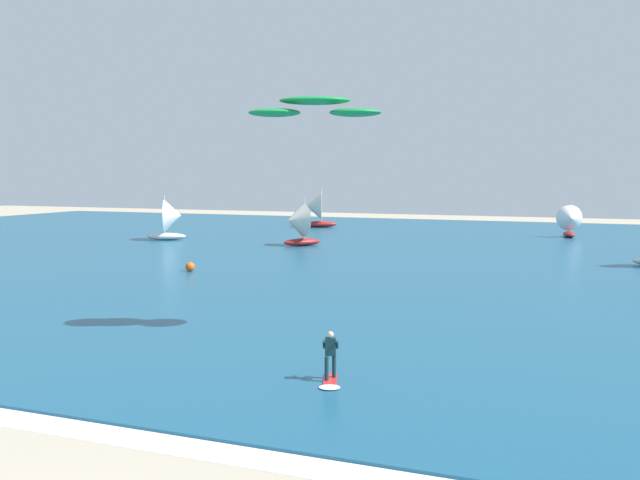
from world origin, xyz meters
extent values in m
cube|color=navy|center=(0.00, 51.90, 0.05)|extent=(160.00, 90.00, 0.10)
cube|color=white|center=(-1.32, 6.62, 0.01)|extent=(95.26, 1.86, 0.01)
cube|color=red|center=(1.68, 13.03, 0.12)|extent=(0.88, 1.47, 0.05)
cylinder|color=#143338|center=(1.63, 12.82, 0.55)|extent=(0.14, 0.14, 0.80)
cylinder|color=#143338|center=(1.74, 13.24, 0.55)|extent=(0.14, 0.14, 0.80)
cube|color=#143338|center=(1.68, 13.03, 1.25)|extent=(0.41, 0.33, 0.60)
sphere|color=beige|center=(1.68, 13.03, 1.66)|extent=(0.22, 0.22, 0.22)
cylinder|color=#143338|center=(1.45, 13.04, 1.30)|extent=(0.25, 0.50, 0.39)
cylinder|color=#143338|center=(1.87, 13.18, 1.30)|extent=(0.25, 0.50, 0.39)
ellipsoid|color=white|center=(2.00, 12.13, 0.14)|extent=(0.86, 0.80, 0.08)
ellipsoid|color=#198C3F|center=(-1.64, 19.78, 10.13)|extent=(3.50, 2.79, 0.36)
ellipsoid|color=#198C3F|center=(-3.25, 19.17, 9.62)|extent=(2.74, 2.50, 0.36)
ellipsoid|color=#198C3F|center=(-0.02, 20.38, 9.62)|extent=(2.74, 2.50, 0.36)
ellipsoid|color=maroon|center=(6.23, 73.20, 0.41)|extent=(1.86, 3.47, 0.62)
cylinder|color=silver|center=(6.19, 73.35, 2.37)|extent=(0.10, 0.10, 3.30)
cone|color=white|center=(6.36, 72.65, 2.20)|extent=(3.02, 2.04, 2.77)
ellipsoid|color=silver|center=(-32.29, 54.13, 0.47)|extent=(4.14, 3.04, 0.74)
cylinder|color=silver|center=(-32.46, 54.04, 2.82)|extent=(0.12, 0.12, 3.96)
cone|color=white|center=(-31.69, 54.44, 2.62)|extent=(3.08, 3.75, 3.33)
ellipsoid|color=maroon|center=(-24.03, 76.17, 0.51)|extent=(4.57, 3.01, 0.81)
cylinder|color=silver|center=(-23.84, 76.25, 3.07)|extent=(0.14, 0.14, 4.32)
cone|color=silver|center=(-24.72, 75.89, 2.86)|extent=(3.12, 4.08, 3.63)
ellipsoid|color=maroon|center=(-16.92, 53.91, 0.46)|extent=(3.50, 3.74, 0.72)
cylinder|color=silver|center=(-16.80, 54.05, 2.73)|extent=(0.12, 0.12, 3.82)
cone|color=silver|center=(-17.35, 53.42, 2.54)|extent=(3.52, 3.37, 3.21)
sphere|color=#E55919|center=(-17.18, 34.45, 0.43)|extent=(0.67, 0.67, 0.67)
camera|label=1|loc=(10.22, -9.20, 7.07)|focal=40.65mm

